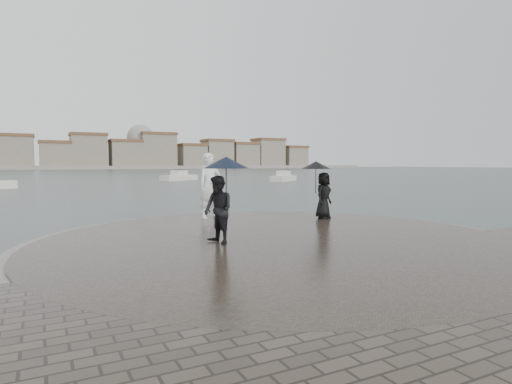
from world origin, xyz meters
TOP-DOWN VIEW (x-y plane):
  - ground at (0.00, 0.00)m, footprint 400.00×400.00m
  - kerb_ring at (0.00, 3.50)m, footprint 12.50×12.50m
  - quay_tip at (0.00, 3.50)m, footprint 11.90×11.90m
  - statue at (-0.12, 8.04)m, footprint 0.87×0.63m
  - visitor_left at (-1.53, 3.63)m, footprint 1.18×1.12m
  - visitor_right at (3.19, 6.20)m, footprint 1.23×1.04m
  - far_skyline at (-6.29, 160.71)m, footprint 260.00×20.00m
  - boats at (7.51, 41.67)m, footprint 36.98×14.08m

SIDE VIEW (x-z plane):
  - ground at x=0.00m, z-range 0.00..0.00m
  - kerb_ring at x=0.00m, z-range 0.00..0.32m
  - quay_tip at x=0.00m, z-range 0.00..0.36m
  - boats at x=7.51m, z-range -0.37..1.13m
  - visitor_right at x=3.19m, z-range 0.50..2.45m
  - statue at x=-0.12m, z-range 0.36..2.59m
  - visitor_left at x=-1.53m, z-range 0.49..2.53m
  - far_skyline at x=-6.29m, z-range -12.89..24.11m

